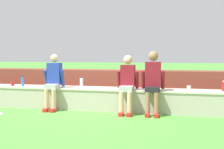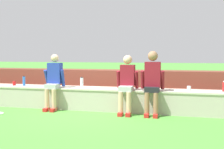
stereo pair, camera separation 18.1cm
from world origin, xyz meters
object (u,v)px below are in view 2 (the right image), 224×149
Objects in this scene: person_left_of_center at (127,82)px; plastic_cup_right_end at (14,83)px; person_center at (152,80)px; water_bottle_center_gap at (224,87)px; person_far_left at (54,80)px; water_bottle_near_right at (24,81)px; water_bottle_mid_left at (82,82)px; plastic_cup_middle at (189,89)px.

person_left_of_center is 12.19× the size of plastic_cup_right_end.
water_bottle_center_gap is (1.58, 0.36, -0.14)m from person_center.
water_bottle_near_right is at bearing 166.10° from person_far_left.
water_bottle_mid_left is at bearing 166.32° from person_left_of_center.
water_bottle_near_right is at bearing -1.17° from plastic_cup_right_end.
water_bottle_mid_left is (-1.82, 0.33, -0.13)m from person_center.
person_far_left is 0.71m from water_bottle_mid_left.
plastic_cup_right_end is 4.58m from plastic_cup_middle.
person_far_left is 1.33m from plastic_cup_right_end.
person_far_left is 2.47m from person_center.
plastic_cup_right_end is at bearing 175.57° from person_center.
person_center is 5.53× the size of water_bottle_mid_left.
water_bottle_center_gap is (3.41, 0.03, -0.01)m from water_bottle_mid_left.
water_bottle_mid_left is 1.64m from water_bottle_near_right.
person_far_left is at bearing 179.63° from person_left_of_center.
person_center reaches higher than plastic_cup_right_end.
person_far_left is 4.07m from water_bottle_center_gap.
plastic_cup_middle is (0.82, 0.25, -0.19)m from person_center.
water_bottle_center_gap is (4.05, 0.32, -0.09)m from person_far_left.
person_center reaches higher than water_bottle_center_gap.
water_bottle_mid_left is 2.36× the size of plastic_cup_right_end.
plastic_cup_right_end is at bearing 175.24° from person_left_of_center.
person_center is at bearing -4.72° from water_bottle_near_right.
water_bottle_center_gap is at bearing 7.95° from plastic_cup_middle.
person_far_left is 1.02m from water_bottle_near_right.
person_center is 5.46× the size of water_bottle_near_right.
water_bottle_center_gap is 0.78m from plastic_cup_middle.
water_bottle_near_right is (-3.46, 0.29, -0.12)m from person_center.
water_bottle_center_gap is at bearing 0.86° from water_bottle_near_right.
water_bottle_mid_left is 1.94m from plastic_cup_right_end.
person_far_left is 5.19× the size of water_bottle_near_right.
water_bottle_center_gap is (2.18, 0.33, -0.08)m from person_left_of_center.
water_bottle_mid_left reaches higher than plastic_cup_middle.
water_bottle_mid_left reaches higher than plastic_cup_right_end.
water_bottle_center_gap is at bearing 0.74° from plastic_cup_right_end.
water_bottle_mid_left is 2.64m from plastic_cup_middle.
person_center is 1.86m from water_bottle_mid_left.
person_center is 12.74× the size of plastic_cup_middle.
person_far_left is 12.10× the size of plastic_cup_middle.
person_left_of_center is 3.18m from plastic_cup_right_end.
person_center is 13.04× the size of plastic_cup_right_end.
person_left_of_center is at bearing -4.76° from plastic_cup_right_end.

